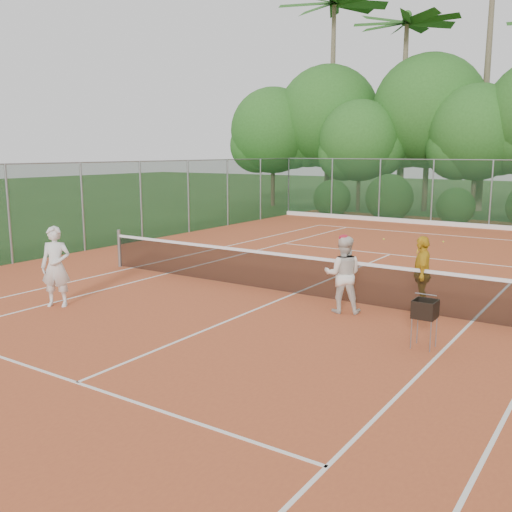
{
  "coord_description": "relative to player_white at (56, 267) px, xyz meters",
  "views": [
    {
      "loc": [
        6.61,
        -11.53,
        3.38
      ],
      "look_at": [
        -0.29,
        -1.2,
        1.1
      ],
      "focal_mm": 40.0,
      "sensor_mm": 36.0,
      "label": 1
    }
  ],
  "objects": [
    {
      "name": "clay_court",
      "position": [
        3.79,
        3.82,
        -0.9
      ],
      "size": [
        18.0,
        36.0,
        0.02
      ],
      "primitive_type": "cube",
      "color": "#B7512A",
      "rests_on": "ground"
    },
    {
      "name": "tennis_net",
      "position": [
        3.79,
        3.82,
        -0.37
      ],
      "size": [
        11.97,
        0.1,
        1.1
      ],
      "color": "gray",
      "rests_on": "clay_court"
    },
    {
      "name": "court_markings",
      "position": [
        3.79,
        3.82,
        -0.88
      ],
      "size": [
        11.03,
        23.83,
        0.01
      ],
      "color": "white",
      "rests_on": "clay_court"
    },
    {
      "name": "player_center_grp",
      "position": [
        5.42,
        3.05,
        -0.06
      ],
      "size": [
        0.97,
        0.88,
        1.67
      ],
      "color": "silver",
      "rests_on": "clay_court"
    },
    {
      "name": "fence_back",
      "position": [
        3.79,
        18.82,
        0.61
      ],
      "size": [
        18.07,
        0.07,
        3.0
      ],
      "color": "#19381E",
      "rests_on": "clay_court"
    },
    {
      "name": "player_white",
      "position": [
        0.0,
        0.0,
        0.0
      ],
      "size": [
        0.77,
        0.7,
        1.77
      ],
      "primitive_type": "imported",
      "rotation": [
        0.0,
        0.0,
        0.56
      ],
      "color": "silver",
      "rests_on": "clay_court"
    },
    {
      "name": "fence_left",
      "position": [
        -5.21,
        2.32,
        0.61
      ],
      "size": [
        0.07,
        33.07,
        3.0
      ],
      "color": "#19381E",
      "rests_on": "clay_court"
    },
    {
      "name": "player_yellow",
      "position": [
        6.76,
        4.07,
        -0.08
      ],
      "size": [
        0.66,
        1.02,
        1.62
      ],
      "primitive_type": "imported",
      "rotation": [
        0.0,
        0.0,
        -1.27
      ],
      "color": "gold",
      "rests_on": "clay_court"
    },
    {
      "name": "stray_ball_a",
      "position": [
        2.45,
        13.08,
        -0.85
      ],
      "size": [
        0.07,
        0.07,
        0.07
      ],
      "primitive_type": "sphere",
      "color": "#C0D732",
      "rests_on": "clay_court"
    },
    {
      "name": "ball_hopper",
      "position": [
        7.56,
        1.79,
        -0.21
      ],
      "size": [
        0.37,
        0.37,
        0.85
      ],
      "rotation": [
        0.0,
        0.0,
        -0.05
      ],
      "color": "gray",
      "rests_on": "clay_court"
    },
    {
      "name": "ground",
      "position": [
        3.79,
        3.82,
        -0.91
      ],
      "size": [
        120.0,
        120.0,
        0.0
      ],
      "primitive_type": "plane",
      "color": "#244819",
      "rests_on": "ground"
    },
    {
      "name": "stray_ball_c",
      "position": [
        4.53,
        13.74,
        -0.85
      ],
      "size": [
        0.07,
        0.07,
        0.07
      ],
      "primitive_type": "sphere",
      "color": "#C6DD33",
      "rests_on": "clay_court"
    }
  ]
}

